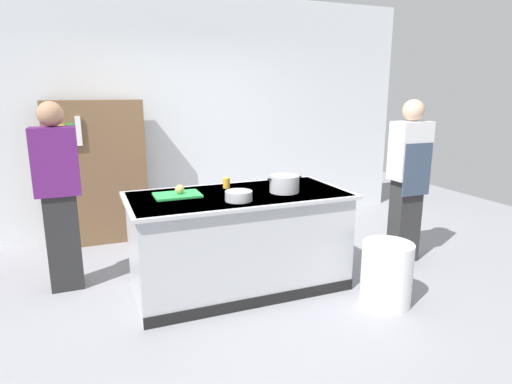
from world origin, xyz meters
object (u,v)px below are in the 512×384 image
Objects in this scene: person_chef at (408,178)px; trash_bin at (386,274)px; mixing_bowl at (239,196)px; onion at (180,189)px; juice_cup at (226,183)px; bookshelf at (98,173)px; person_guest at (59,193)px; stock_pot at (284,184)px.

trash_bin is at bearing 130.82° from person_chef.
mixing_bowl is 0.13× the size of person_chef.
onion is 1.93m from trash_bin.
bookshelf is at bearing 125.52° from juice_cup.
onion is at bearing 140.67° from mixing_bowl.
person_guest is 1.01× the size of bookshelf.
onion is 0.35× the size of mixing_bowl.
person_chef is at bearing -3.81° from onion.
bookshelf is (-1.10, 1.54, -0.10)m from juice_cup.
stock_pot is 0.61× the size of trash_bin.
trash_bin is at bearing -47.10° from stock_pot.
stock_pot is 1.45× the size of mixing_bowl.
person_chef is (0.81, 0.75, 0.64)m from trash_bin.
mixing_bowl is at bearing -164.20° from stock_pot.
stock_pot is 0.20× the size of bookshelf.
trash_bin is (1.09, -1.05, -0.67)m from juice_cup.
onion is 1.10m from person_guest.
stock_pot is (0.92, -0.21, 0.02)m from onion.
person_guest reaches higher than onion.
onion is 0.94m from stock_pot.
person_chef reaches higher than stock_pot.
juice_cup is at bearing 135.90° from trash_bin.
person_chef and person_guest have the same top height.
trash_bin is 0.32× the size of person_chef.
bookshelf is (-2.19, 2.59, 0.58)m from trash_bin.
onion is at bearing 149.94° from trash_bin.
bookshelf is at bearing 110.18° from onion.
juice_cup is at bearing 17.07° from onion.
person_chef is at bearing 69.28° from person_guest.
person_guest is at bearing 150.33° from mixing_bowl.
onion is at bearing 167.16° from stock_pot.
onion is 0.05× the size of bookshelf.
mixing_bowl is at bearing -62.81° from bookshelf.
stock_pot is at bearing 132.90° from trash_bin.
juice_cup is (0.48, 0.15, -0.01)m from onion.
person_guest is (-1.91, 0.67, -0.07)m from stock_pot.
onion is 0.50m from juice_cup.
trash_bin is (1.14, -0.56, -0.67)m from mixing_bowl.
juice_cup is 0.06× the size of person_chef.
onion reaches higher than mixing_bowl.
onion is 1.80m from bookshelf.
juice_cup is (0.05, 0.50, 0.01)m from mixing_bowl.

